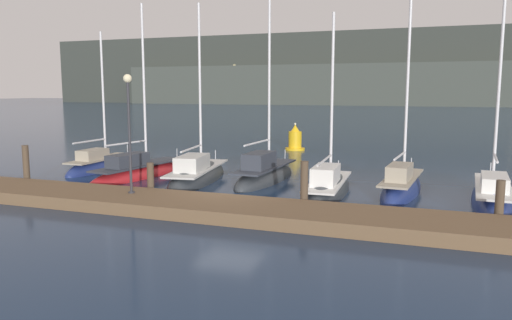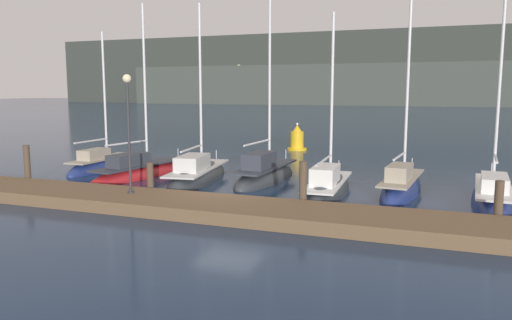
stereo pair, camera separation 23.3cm
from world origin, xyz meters
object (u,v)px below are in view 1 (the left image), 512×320
object	(u,v)px
channel_buoy	(295,140)
sailboat_berth_2	(139,174)
sailboat_berth_3	(198,178)
sailboat_berth_4	(265,178)
sailboat_berth_5	(328,190)
sailboat_berth_7	(492,200)
dock_lamppost	(129,115)
sailboat_berth_1	(101,168)
sailboat_berth_6	(401,190)

from	to	relation	value
channel_buoy	sailboat_berth_2	bearing A→B (deg)	-107.80
sailboat_berth_3	sailboat_berth_4	world-z (taller)	sailboat_berth_4
sailboat_berth_2	sailboat_berth_5	xyz separation A→B (m)	(9.82, -0.68, -0.02)
sailboat_berth_7	dock_lamppost	size ratio (longest dim) A/B	2.54
sailboat_berth_7	sailboat_berth_4	bearing A→B (deg)	171.48
channel_buoy	sailboat_berth_4	bearing A→B (deg)	-81.20
sailboat_berth_1	sailboat_berth_6	world-z (taller)	sailboat_berth_6
sailboat_berth_6	channel_buoy	distance (m)	15.75
sailboat_berth_3	sailboat_berth_6	distance (m)	9.53
sailboat_berth_1	sailboat_berth_2	size ratio (longest dim) A/B	0.89
sailboat_berth_6	channel_buoy	bearing A→B (deg)	122.11
sailboat_berth_4	sailboat_berth_7	xyz separation A→B (m)	(9.88, -1.48, -0.04)
sailboat_berth_2	sailboat_berth_5	distance (m)	9.84
sailboat_berth_2	sailboat_berth_6	distance (m)	12.77
sailboat_berth_2	channel_buoy	distance (m)	14.39
sailboat_berth_4	sailboat_berth_6	distance (m)	6.47
sailboat_berth_2	sailboat_berth_7	bearing A→B (deg)	-1.13
sailboat_berth_3	sailboat_berth_4	xyz separation A→B (m)	(3.10, 1.03, 0.04)
sailboat_berth_1	sailboat_berth_6	xyz separation A→B (m)	(15.98, -0.86, 0.01)
sailboat_berth_5	channel_buoy	bearing A→B (deg)	110.68
sailboat_berth_5	sailboat_berth_2	bearing A→B (deg)	176.04
sailboat_berth_2	dock_lamppost	size ratio (longest dim) A/B	2.05
sailboat_berth_6	sailboat_berth_4	bearing A→B (deg)	172.92
sailboat_berth_7	channel_buoy	distance (m)	18.35
sailboat_berth_1	sailboat_berth_7	bearing A→B (deg)	-4.53
sailboat_berth_1	dock_lamppost	world-z (taller)	sailboat_berth_1
dock_lamppost	sailboat_berth_7	bearing A→B (deg)	21.08
sailboat_berth_5	sailboat_berth_6	world-z (taller)	sailboat_berth_6
sailboat_berth_3	dock_lamppost	world-z (taller)	sailboat_berth_3
sailboat_berth_7	dock_lamppost	world-z (taller)	sailboat_berth_7
sailboat_berth_7	channel_buoy	world-z (taller)	sailboat_berth_7
sailboat_berth_1	sailboat_berth_2	bearing A→B (deg)	-20.79
sailboat_berth_5	dock_lamppost	size ratio (longest dim) A/B	1.85
sailboat_berth_4	sailboat_berth_3	bearing A→B (deg)	-161.70
sailboat_berth_2	sailboat_berth_5	size ratio (longest dim) A/B	1.11
sailboat_berth_3	sailboat_berth_7	bearing A→B (deg)	-2.01
sailboat_berth_5	sailboat_berth_6	bearing A→B (deg)	19.53
sailboat_berth_1	dock_lamppost	size ratio (longest dim) A/B	1.83
sailboat_berth_5	sailboat_berth_4	bearing A→B (deg)	152.14
sailboat_berth_5	dock_lamppost	world-z (taller)	sailboat_berth_5
sailboat_berth_2	sailboat_berth_4	xyz separation A→B (m)	(6.34, 1.16, 0.01)
sailboat_berth_5	channel_buoy	size ratio (longest dim) A/B	4.18
sailboat_berth_2	sailboat_berth_6	world-z (taller)	sailboat_berth_6
sailboat_berth_3	sailboat_berth_7	distance (m)	12.99
sailboat_berth_2	dock_lamppost	world-z (taller)	sailboat_berth_2
sailboat_berth_2	sailboat_berth_1	bearing A→B (deg)	159.21
sailboat_berth_3	dock_lamppost	xyz separation A→B (m)	(-0.07, -5.49, 3.30)
sailboat_berth_1	dock_lamppost	distance (m)	9.74
sailboat_berth_5	channel_buoy	xyz separation A→B (m)	(-5.42, 14.37, 0.62)
channel_buoy	dock_lamppost	world-z (taller)	dock_lamppost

